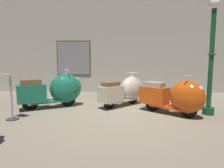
% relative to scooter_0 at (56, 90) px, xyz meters
% --- Properties ---
extents(ground_plane, '(60.00, 60.00, 0.00)m').
position_rel_scooter_0_xyz_m(ground_plane, '(1.72, -1.05, -0.49)').
color(ground_plane, gray).
extents(showroom_back_wall, '(18.00, 0.24, 3.83)m').
position_rel_scooter_0_xyz_m(showroom_back_wall, '(1.71, 2.77, 1.42)').
color(showroom_back_wall, '#ADA89E').
rests_on(showroom_back_wall, ground).
extents(scooter_0, '(1.78, 1.28, 1.07)m').
position_rel_scooter_0_xyz_m(scooter_0, '(0.00, 0.00, 0.00)').
color(scooter_0, black).
rests_on(scooter_0, ground).
extents(scooter_1, '(1.45, 1.41, 0.96)m').
position_rel_scooter_0_xyz_m(scooter_1, '(1.97, 0.34, -0.05)').
color(scooter_1, black).
rests_on(scooter_1, ground).
extents(scooter_2, '(1.56, 1.40, 1.00)m').
position_rel_scooter_0_xyz_m(scooter_2, '(3.18, -0.68, -0.03)').
color(scooter_2, black).
rests_on(scooter_2, ground).
extents(lamppost, '(0.28, 0.28, 2.78)m').
position_rel_scooter_0_xyz_m(lamppost, '(4.01, -0.57, 0.90)').
color(lamppost, '#144728').
rests_on(lamppost, ground).
extents(info_stanchion, '(0.39, 0.35, 1.06)m').
position_rel_scooter_0_xyz_m(info_stanchion, '(-0.63, -1.20, -0.05)').
color(info_stanchion, '#333338').
rests_on(info_stanchion, ground).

